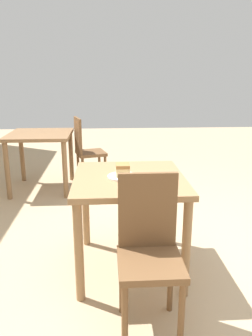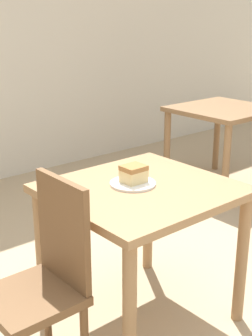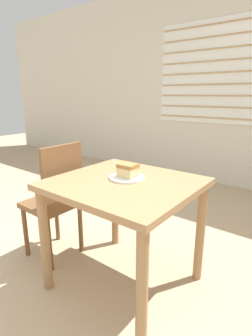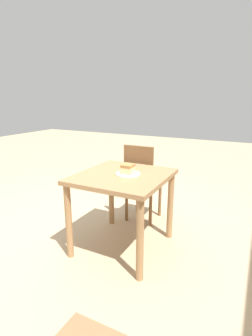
% 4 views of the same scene
% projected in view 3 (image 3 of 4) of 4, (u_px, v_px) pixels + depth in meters
% --- Properties ---
extents(ground_plane, '(14.00, 14.00, 0.00)m').
position_uv_depth(ground_plane, '(51.00, 320.00, 1.51)').
color(ground_plane, tan).
extents(wall_back, '(10.00, 0.10, 2.80)m').
position_uv_depth(wall_back, '(233.00, 83.00, 3.44)').
color(wall_back, beige).
rests_on(wall_back, ground_plane).
extents(dining_table_near, '(0.85, 0.80, 0.74)m').
position_uv_depth(dining_table_near, '(125.00, 199.00, 1.65)').
color(dining_table_near, '#9E754C').
rests_on(dining_table_near, ground_plane).
extents(chair_near_window, '(0.36, 0.36, 0.92)m').
position_uv_depth(chair_near_window, '(56.00, 199.00, 1.98)').
color(chair_near_window, brown).
rests_on(chair_near_window, ground_plane).
extents(plate, '(0.23, 0.23, 0.01)m').
position_uv_depth(plate, '(127.00, 178.00, 1.66)').
color(plate, white).
rests_on(plate, dining_table_near).
extents(cake_slice, '(0.11, 0.10, 0.09)m').
position_uv_depth(cake_slice, '(128.00, 170.00, 1.64)').
color(cake_slice, '#E5CC89').
rests_on(cake_slice, plate).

